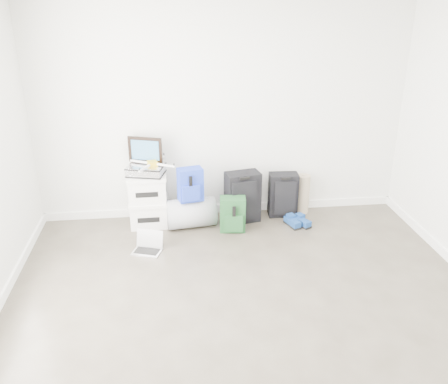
{
  "coord_description": "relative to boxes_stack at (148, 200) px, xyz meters",
  "views": [
    {
      "loc": [
        -0.64,
        -3.05,
        2.66
      ],
      "look_at": [
        -0.05,
        1.9,
        0.53
      ],
      "focal_mm": 38.0,
      "sensor_mm": 36.0,
      "label": 1
    }
  ],
  "objects": [
    {
      "name": "carry_on",
      "position": [
        1.68,
        0.06,
        -0.05
      ],
      "size": [
        0.37,
        0.25,
        0.56
      ],
      "rotation": [
        0.0,
        0.0,
        -0.06
      ],
      "color": "black",
      "rests_on": "ground"
    },
    {
      "name": "green_backpack",
      "position": [
        1.0,
        -0.28,
        -0.13
      ],
      "size": [
        0.32,
        0.25,
        0.42
      ],
      "rotation": [
        0.0,
        0.0,
        -0.12
      ],
      "color": "#153C1B",
      "rests_on": "ground"
    },
    {
      "name": "painting",
      "position": [
        0.0,
        0.1,
        0.6
      ],
      "size": [
        0.4,
        0.16,
        0.31
      ],
      "rotation": [
        0.0,
        0.0,
        -0.33
      ],
      "color": "black",
      "rests_on": "briefcase"
    },
    {
      "name": "briefcase",
      "position": [
        -0.0,
        0.0,
        0.38
      ],
      "size": [
        0.47,
        0.4,
        0.12
      ],
      "primitive_type": "cube",
      "rotation": [
        0.0,
        0.0,
        -0.26
      ],
      "color": "#B2B2B7",
      "rests_on": "boxes_stack"
    },
    {
      "name": "blue_backpack",
      "position": [
        0.51,
        -0.14,
        0.22
      ],
      "size": [
        0.32,
        0.26,
        0.4
      ],
      "rotation": [
        0.0,
        0.0,
        0.22
      ],
      "color": "#182CA1",
      "rests_on": "duffel_bag"
    },
    {
      "name": "ground",
      "position": [
        0.94,
        -2.24,
        -0.33
      ],
      "size": [
        5.0,
        5.0,
        0.0
      ],
      "primitive_type": "plane",
      "color": "#3B342B",
      "rests_on": "ground"
    },
    {
      "name": "duffel_bag",
      "position": [
        0.51,
        -0.11,
        -0.15
      ],
      "size": [
        0.62,
        0.43,
        0.36
      ],
      "primitive_type": "cylinder",
      "rotation": [
        0.0,
        1.57,
        0.12
      ],
      "color": "gray",
      "rests_on": "ground"
    },
    {
      "name": "boxes_stack",
      "position": [
        0.0,
        0.0,
        0.0
      ],
      "size": [
        0.46,
        0.38,
        0.65
      ],
      "rotation": [
        0.0,
        0.0,
        0.02
      ],
      "color": "silver",
      "rests_on": "ground"
    },
    {
      "name": "room_envelope",
      "position": [
        0.94,
        -2.22,
        1.39
      ],
      "size": [
        4.52,
        5.02,
        2.71
      ],
      "color": "silver",
      "rests_on": "ground"
    },
    {
      "name": "laptop",
      "position": [
        0.0,
        -0.65,
        -0.28
      ],
      "size": [
        0.36,
        0.31,
        0.22
      ],
      "rotation": [
        0.0,
        0.0,
        -0.35
      ],
      "color": "#B9B9BD",
      "rests_on": "ground"
    },
    {
      "name": "rolled_rug",
      "position": [
        1.96,
        0.13,
        -0.08
      ],
      "size": [
        0.17,
        0.17,
        0.51
      ],
      "primitive_type": "cylinder",
      "color": "gray",
      "rests_on": "ground"
    },
    {
      "name": "drone",
      "position": [
        0.08,
        -0.02,
        0.47
      ],
      "size": [
        0.53,
        0.53,
        0.05
      ],
      "rotation": [
        0.0,
        0.0,
        0.29
      ],
      "color": "gold",
      "rests_on": "briefcase"
    },
    {
      "name": "shoes",
      "position": [
        1.8,
        -0.25,
        -0.29
      ],
      "size": [
        0.31,
        0.28,
        0.09
      ],
      "rotation": [
        0.0,
        0.0,
        0.4
      ],
      "color": "black",
      "rests_on": "ground"
    },
    {
      "name": "large_suitcase",
      "position": [
        1.15,
        -0.04,
        -0.01
      ],
      "size": [
        0.45,
        0.34,
        0.64
      ],
      "rotation": [
        0.0,
        0.0,
        0.2
      ],
      "color": "black",
      "rests_on": "ground"
    }
  ]
}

